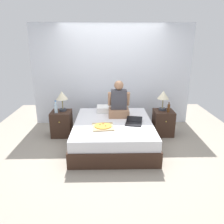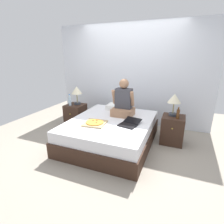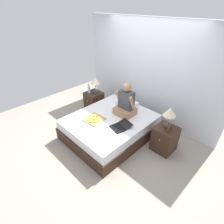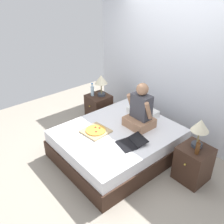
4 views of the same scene
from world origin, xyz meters
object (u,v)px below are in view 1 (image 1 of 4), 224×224
pizza_box (103,127)px  lamp_on_right_nightstand (163,96)px  lamp_on_left_nightstand (62,97)px  water_bottle (56,108)px  nightstand_right (163,123)px  person_seated (119,103)px  laptop (134,122)px  bed (113,133)px  nightstand_left (62,123)px  beer_bottle (169,108)px

pizza_box → lamp_on_right_nightstand: bearing=32.2°
lamp_on_left_nightstand → pizza_box: 1.31m
water_bottle → nightstand_right: 2.45m
water_bottle → person_seated: person_seated is taller
lamp_on_left_nightstand → water_bottle: size_ratio=1.63×
lamp_on_right_nightstand → laptop: lamp_on_right_nightstand is taller
bed → lamp_on_left_nightstand: bearing=154.6°
lamp_on_left_nightstand → nightstand_left: bearing=-128.6°
nightstand_left → lamp_on_left_nightstand: size_ratio=1.27×
nightstand_right → lamp_on_left_nightstand: bearing=178.7°
lamp_on_right_nightstand → person_seated: bearing=-171.3°
lamp_on_right_nightstand → nightstand_left: bearing=-178.8°
bed → person_seated: (0.13, 0.38, 0.54)m
beer_bottle → nightstand_left: bearing=177.6°
nightstand_left → nightstand_right: (2.33, 0.00, 0.00)m
water_bottle → beer_bottle: 2.48m
bed → beer_bottle: beer_bottle is taller
person_seated → laptop: size_ratio=1.65×
lamp_on_right_nightstand → person_seated: size_ratio=0.58×
lamp_on_right_nightstand → person_seated: 1.03m
pizza_box → person_seated: bearing=64.2°
bed → laptop: laptop is taller
laptop → pizza_box: bearing=-161.9°
lamp_on_left_nightstand → person_seated: bearing=-7.0°
lamp_on_right_nightstand → beer_bottle: size_ratio=1.96×
nightstand_right → lamp_on_right_nightstand: lamp_on_right_nightstand is taller
beer_bottle → water_bottle: bearing=179.8°
nightstand_right → person_seated: 1.16m
nightstand_left → pizza_box: nightstand_left is taller
bed → nightstand_left: (-1.17, 0.48, 0.04)m
lamp_on_left_nightstand → water_bottle: (-0.12, -0.14, -0.22)m
nightstand_left → nightstand_right: bearing=0.0°
water_bottle → lamp_on_right_nightstand: lamp_on_right_nightstand is taller
beer_bottle → person_seated: person_seated is taller
beer_bottle → person_seated: 1.11m
nightstand_left → laptop: 1.70m
water_bottle → pizza_box: water_bottle is taller
lamp_on_right_nightstand → person_seated: (-1.01, -0.15, -0.11)m
water_bottle → beer_bottle: size_ratio=1.20×
lamp_on_right_nightstand → laptop: (-0.73, -0.64, -0.38)m
lamp_on_left_nightstand → pizza_box: size_ratio=1.03×
lamp_on_left_nightstand → water_bottle: 0.28m
person_seated → nightstand_left: bearing=175.4°
water_bottle → pizza_box: size_ratio=0.63×
lamp_on_left_nightstand → nightstand_right: bearing=-1.3°
bed → nightstand_right: nightstand_right is taller
bed → laptop: 0.51m
bed → nightstand_right: (1.17, 0.48, 0.04)m
lamp_on_left_nightstand → beer_bottle: lamp_on_left_nightstand is taller
lamp_on_left_nightstand → nightstand_right: size_ratio=0.78×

